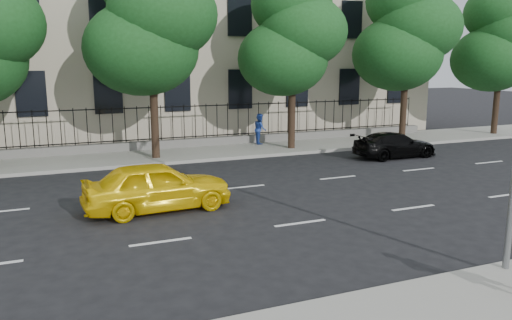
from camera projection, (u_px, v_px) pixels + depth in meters
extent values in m
plane|color=black|center=(348.00, 254.00, 11.96)|extent=(120.00, 120.00, 0.00)
cube|color=gray|center=(193.00, 153.00, 24.65)|extent=(60.00, 4.00, 0.15)
cube|color=slate|center=(185.00, 143.00, 26.14)|extent=(30.00, 0.50, 0.40)
cube|color=black|center=(184.00, 137.00, 26.08)|extent=(28.80, 0.05, 0.05)
cube|color=black|center=(184.00, 106.00, 25.77)|extent=(28.80, 0.05, 0.05)
cylinder|color=#382619|center=(155.00, 122.00, 22.85)|extent=(0.36, 0.36, 3.32)
ellipsoid|color=#174719|center=(142.00, 49.00, 22.33)|extent=(5.13, 5.13, 4.21)
ellipsoid|color=#174719|center=(163.00, 14.00, 21.92)|extent=(4.86, 4.86, 4.00)
cylinder|color=#382619|center=(292.00, 118.00, 25.48)|extent=(0.36, 0.36, 3.08)
ellipsoid|color=#174719|center=(283.00, 59.00, 25.02)|extent=(4.56, 4.56, 3.74)
ellipsoid|color=#174719|center=(304.00, 32.00, 24.65)|extent=(4.32, 4.32, 3.55)
ellipsoid|color=#174719|center=(292.00, 5.00, 24.78)|extent=(4.08, 4.08, 3.36)
cylinder|color=#382619|center=(403.00, 112.00, 28.07)|extent=(0.36, 0.36, 3.22)
ellipsoid|color=#174719|center=(397.00, 54.00, 27.58)|extent=(4.94, 4.94, 4.06)
ellipsoid|color=#174719|center=(418.00, 27.00, 27.18)|extent=(4.68, 4.68, 3.85)
ellipsoid|color=#174719|center=(406.00, 1.00, 27.30)|extent=(4.42, 4.42, 3.64)
cylinder|color=#382619|center=(496.00, 109.00, 30.69)|extent=(0.36, 0.36, 3.01)
ellipsoid|color=#174719|center=(491.00, 59.00, 30.23)|extent=(4.75, 4.75, 3.90)
ellipsoid|color=#174719|center=(511.00, 36.00, 29.85)|extent=(4.50, 4.50, 3.70)
ellipsoid|color=#174719|center=(500.00, 13.00, 29.98)|extent=(4.25, 4.25, 3.50)
imported|color=yellow|center=(157.00, 186.00, 15.35)|extent=(4.60, 2.07, 1.53)
imported|color=black|center=(395.00, 145.00, 23.91)|extent=(4.20, 1.72, 1.22)
imported|color=#203D96|center=(260.00, 129.00, 26.87)|extent=(0.78, 0.91, 1.64)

